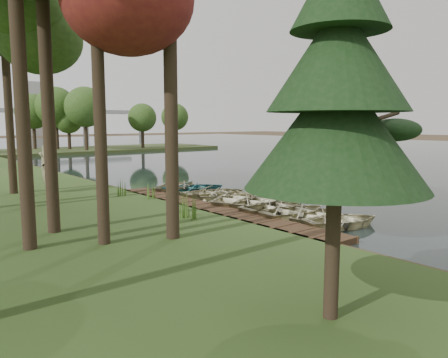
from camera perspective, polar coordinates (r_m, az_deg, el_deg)
ground at (r=22.93m, az=1.40°, el=-3.95°), size 300.00×300.00×0.00m
water at (r=58.19m, az=11.06°, el=2.82°), size 130.00×200.00×0.05m
boardwalk at (r=21.91m, az=-1.78°, el=-4.09°), size 1.60×16.00×0.30m
peninsula at (r=70.90m, az=-20.57°, el=3.45°), size 50.00×14.00×0.45m
far_trees at (r=69.81m, az=-23.42°, el=8.35°), size 45.60×5.60×8.80m
building_a at (r=163.34m, az=-23.62°, el=8.34°), size 10.00×8.00×18.00m
rowboat_0 at (r=19.46m, az=15.21°, el=-5.00°), size 4.21×3.58×0.74m
rowboat_1 at (r=20.44m, az=11.67°, el=-4.41°), size 3.70×3.06×0.66m
rowboat_2 at (r=20.87m, az=9.26°, el=-3.97°), size 3.90×2.92×0.77m
rowboat_3 at (r=21.81m, az=6.70°, el=-3.40°), size 4.08×3.11×0.79m
rowboat_4 at (r=23.14m, az=4.80°, el=-2.72°), size 4.53×3.72×0.82m
rowboat_5 at (r=23.80m, az=1.78°, el=-2.43°), size 4.67×4.06×0.81m
rowboat_6 at (r=25.21m, az=0.49°, el=-1.96°), size 4.21×3.64×0.73m
rowboat_7 at (r=25.89m, az=-1.19°, el=-1.63°), size 4.41×3.60×0.80m
rowboat_8 at (r=26.56m, az=-2.65°, el=-1.60°), size 3.62×3.11×0.63m
rowboat_9 at (r=27.67m, az=-3.90°, el=-1.04°), size 4.58×3.75×0.83m
rowboat_10 at (r=28.62m, az=-6.09°, el=-0.80°), size 4.71×4.14×0.81m
stored_rowboat at (r=28.33m, az=-21.65°, el=-1.05°), size 3.68×3.53×0.62m
tree_4 at (r=24.09m, az=-25.45°, el=17.44°), size 3.77×3.77×10.44m
tree_6 at (r=29.46m, az=-26.98°, el=19.42°), size 5.17×5.17×13.04m
pine_tree at (r=9.34m, az=14.62°, el=11.18°), size 3.80×3.80×7.92m
reeds_0 at (r=19.59m, az=-5.25°, el=-3.47°), size 0.60×0.60×1.05m
reeds_1 at (r=19.17m, az=-4.45°, el=-3.62°), size 0.60×0.60×1.11m
reeds_2 at (r=25.77m, az=-13.03°, el=-1.07°), size 0.60×0.60×1.01m
reeds_3 at (r=24.66m, az=-9.50°, el=-1.48°), size 0.60×0.60×0.90m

